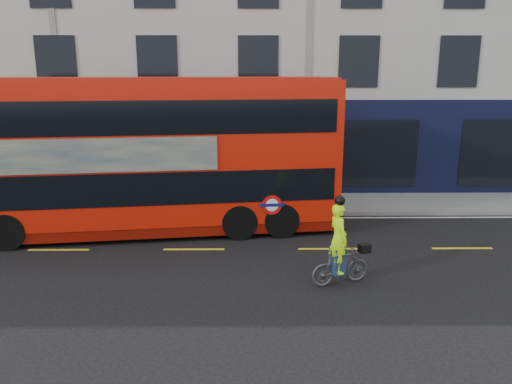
{
  "coord_description": "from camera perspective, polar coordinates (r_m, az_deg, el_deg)",
  "views": [
    {
      "loc": [
        -2.31,
        -12.47,
        5.18
      ],
      "look_at": [
        -2.15,
        2.65,
        1.47
      ],
      "focal_mm": 35.0,
      "sensor_mm": 36.0,
      "label": 1
    }
  ],
  "objects": [
    {
      "name": "pavement",
      "position": [
        19.78,
        6.11,
        -1.29
      ],
      "size": [
        60.0,
        3.0,
        0.12
      ],
      "primitive_type": "cube",
      "color": "gray",
      "rests_on": "ground"
    },
    {
      "name": "ground",
      "position": [
        13.7,
        9.24,
        -8.62
      ],
      "size": [
        120.0,
        120.0,
        0.0
      ],
      "primitive_type": "plane",
      "color": "black",
      "rests_on": "ground"
    },
    {
      "name": "bus",
      "position": [
        16.35,
        -12.41,
        4.18
      ],
      "size": [
        12.53,
        4.33,
        4.96
      ],
      "rotation": [
        0.0,
        0.0,
        0.13
      ],
      "color": "red",
      "rests_on": "ground"
    },
    {
      "name": "cyclist",
      "position": [
        12.47,
        9.55,
        -7.04
      ],
      "size": [
        1.61,
        0.92,
        2.28
      ],
      "rotation": [
        0.0,
        0.0,
        0.33
      ],
      "color": "#4A4D4F",
      "rests_on": "ground"
    },
    {
      "name": "road_edge_line",
      "position": [
        18.08,
        6.76,
        -2.94
      ],
      "size": [
        58.0,
        0.1,
        0.01
      ],
      "primitive_type": "cube",
      "color": "silver",
      "rests_on": "ground"
    },
    {
      "name": "lane_dashes",
      "position": [
        15.07,
        8.28,
        -6.44
      ],
      "size": [
        58.0,
        0.12,
        0.01
      ],
      "primitive_type": null,
      "color": "yellow",
      "rests_on": "ground"
    },
    {
      "name": "building_terrace",
      "position": [
        25.62,
        4.82,
        18.92
      ],
      "size": [
        50.0,
        10.07,
        15.0
      ],
      "color": "beige",
      "rests_on": "ground"
    },
    {
      "name": "kerb",
      "position": [
        18.35,
        6.64,
        -2.49
      ],
      "size": [
        60.0,
        0.12,
        0.13
      ],
      "primitive_type": "cube",
      "color": "slate",
      "rests_on": "ground"
    }
  ]
}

